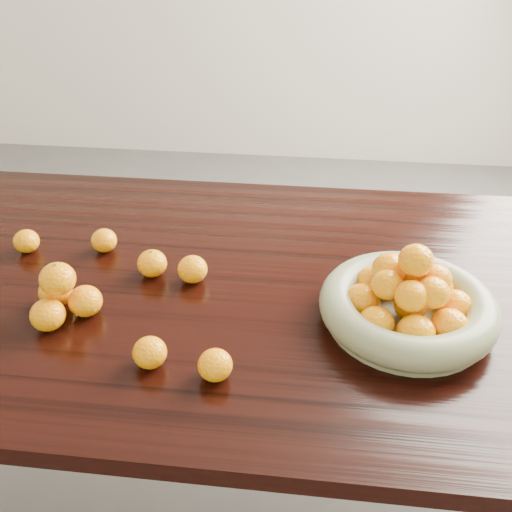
# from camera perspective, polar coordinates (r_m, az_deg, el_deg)

# --- Properties ---
(ground) EXTENTS (5.00, 5.00, 0.00)m
(ground) POSITION_cam_1_polar(r_m,az_deg,el_deg) (1.82, -1.19, -22.06)
(ground) COLOR #514F4C
(ground) RESTS_ON ground
(dining_table) EXTENTS (2.00, 1.00, 0.75)m
(dining_table) POSITION_cam_1_polar(r_m,az_deg,el_deg) (1.34, -1.50, -5.55)
(dining_table) COLOR black
(dining_table) RESTS_ON ground
(fruit_bowl) EXTENTS (0.35, 0.35, 0.18)m
(fruit_bowl) POSITION_cam_1_polar(r_m,az_deg,el_deg) (1.18, 14.93, -4.64)
(fruit_bowl) COLOR gray
(fruit_bowl) RESTS_ON dining_table
(orange_pyramid) EXTENTS (0.14, 0.15, 0.12)m
(orange_pyramid) POSITION_cam_1_polar(r_m,az_deg,el_deg) (1.22, -18.87, -3.83)
(orange_pyramid) COLOR #FF9E07
(orange_pyramid) RESTS_ON dining_table
(loose_orange_0) EXTENTS (0.07, 0.07, 0.06)m
(loose_orange_0) POSITION_cam_1_polar(r_m,az_deg,el_deg) (1.31, -10.34, -0.73)
(loose_orange_0) COLOR #FF9E07
(loose_orange_0) RESTS_ON dining_table
(loose_orange_1) EXTENTS (0.06, 0.06, 0.06)m
(loose_orange_1) POSITION_cam_1_polar(r_m,az_deg,el_deg) (1.07, -10.58, -9.47)
(loose_orange_1) COLOR #FF9E07
(loose_orange_1) RESTS_ON dining_table
(loose_orange_2) EXTENTS (0.06, 0.06, 0.06)m
(loose_orange_2) POSITION_cam_1_polar(r_m,az_deg,el_deg) (1.03, -4.11, -10.83)
(loose_orange_2) COLOR #FF9E07
(loose_orange_2) RESTS_ON dining_table
(loose_orange_3) EXTENTS (0.06, 0.06, 0.06)m
(loose_orange_3) POSITION_cam_1_polar(r_m,az_deg,el_deg) (1.42, -14.95, 1.51)
(loose_orange_3) COLOR #FF9E07
(loose_orange_3) RESTS_ON dining_table
(loose_orange_4) EXTENTS (0.06, 0.06, 0.06)m
(loose_orange_4) POSITION_cam_1_polar(r_m,az_deg,el_deg) (1.48, -21.98, 1.38)
(loose_orange_4) COLOR #FF9E07
(loose_orange_4) RESTS_ON dining_table
(loose_orange_5) EXTENTS (0.07, 0.07, 0.06)m
(loose_orange_5) POSITION_cam_1_polar(r_m,az_deg,el_deg) (1.27, -6.36, -1.33)
(loose_orange_5) COLOR #FF9E07
(loose_orange_5) RESTS_ON dining_table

